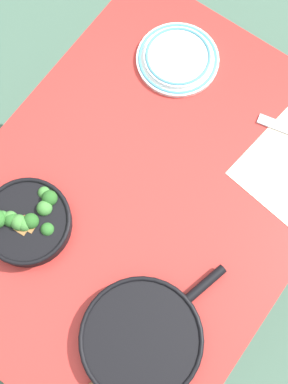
{
  "coord_description": "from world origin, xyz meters",
  "views": [
    {
      "loc": [
        0.33,
        0.24,
        2.11
      ],
      "look_at": [
        0.0,
        0.0,
        0.78
      ],
      "focal_mm": 50.0,
      "sensor_mm": 36.0,
      "label": 1
    }
  ],
  "objects_px": {
    "dinner_plate_stack": "(178,58)",
    "wooden_spoon": "(93,384)",
    "skillet_eggs": "(142,339)",
    "skillet_broccoli": "(25,221)"
  },
  "relations": [
    {
      "from": "dinner_plate_stack",
      "to": "wooden_spoon",
      "type": "bearing_deg",
      "value": 21.82
    },
    {
      "from": "wooden_spoon",
      "to": "dinner_plate_stack",
      "type": "relative_size",
      "value": 1.46
    },
    {
      "from": "skillet_eggs",
      "to": "wooden_spoon",
      "type": "bearing_deg",
      "value": -178.11
    },
    {
      "from": "skillet_broccoli",
      "to": "skillet_eggs",
      "type": "relative_size",
      "value": 0.8
    },
    {
      "from": "wooden_spoon",
      "to": "dinner_plate_stack",
      "type": "xyz_separation_m",
      "value": [
        -0.83,
        -0.33,
        0.0
      ]
    },
    {
      "from": "skillet_broccoli",
      "to": "dinner_plate_stack",
      "type": "relative_size",
      "value": 1.39
    },
    {
      "from": "wooden_spoon",
      "to": "dinner_plate_stack",
      "type": "distance_m",
      "value": 0.9
    },
    {
      "from": "skillet_broccoli",
      "to": "wooden_spoon",
      "type": "height_order",
      "value": "skillet_broccoli"
    },
    {
      "from": "skillet_broccoli",
      "to": "skillet_eggs",
      "type": "distance_m",
      "value": 0.41
    },
    {
      "from": "dinner_plate_stack",
      "to": "skillet_eggs",
      "type": "bearing_deg",
      "value": 28.33
    }
  ]
}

